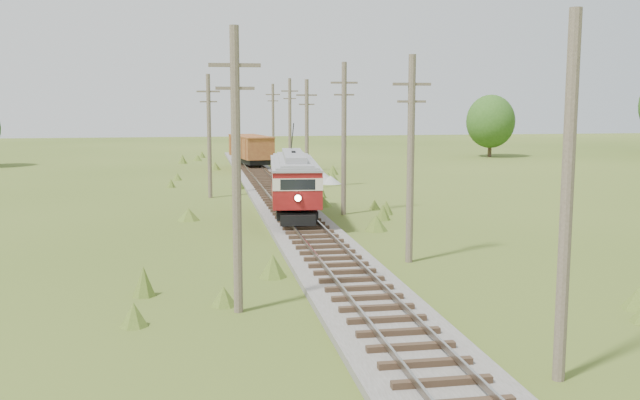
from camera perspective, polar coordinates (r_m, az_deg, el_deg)
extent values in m
cube|color=#605B54|center=(45.07, -2.87, -0.52)|extent=(3.60, 96.00, 0.25)
cube|color=#726659|center=(44.94, -3.78, -0.09)|extent=(0.08, 96.00, 0.17)
cube|color=#726659|center=(45.11, -1.97, -0.05)|extent=(0.08, 96.00, 0.17)
cube|color=#2D2116|center=(45.04, -2.87, -0.27)|extent=(2.40, 96.00, 0.16)
cube|color=black|center=(40.61, -2.11, -0.26)|extent=(3.04, 9.92, 0.40)
cube|color=maroon|center=(40.50, -2.12, 0.98)|extent=(3.49, 10.80, 0.97)
cube|color=beige|center=(40.41, -2.12, 2.10)|extent=(3.52, 10.85, 0.62)
cube|color=black|center=(40.41, -2.12, 2.10)|extent=(3.50, 10.38, 0.49)
cube|color=maroon|center=(40.37, -2.13, 2.73)|extent=(3.49, 10.80, 0.27)
cube|color=gray|center=(40.34, -2.13, 3.14)|extent=(3.55, 10.91, 0.34)
cube|color=gray|center=(40.32, -2.13, 3.56)|extent=(1.88, 8.03, 0.35)
sphere|color=#FFF2BF|center=(35.14, -1.78, 0.15)|extent=(0.32, 0.32, 0.32)
cylinder|color=black|center=(41.85, -2.22, 5.09)|extent=(0.45, 4.10, 1.71)
cylinder|color=black|center=(36.63, -2.90, -1.22)|extent=(0.17, 0.71, 0.71)
cylinder|color=black|center=(36.69, -0.83, -1.20)|extent=(0.17, 0.71, 0.71)
cylinder|color=black|center=(44.57, -3.16, 0.40)|extent=(0.17, 0.71, 0.71)
cylinder|color=black|center=(44.62, -1.46, 0.42)|extent=(0.17, 0.71, 0.71)
cube|color=black|center=(72.06, -5.55, 3.23)|extent=(3.36, 7.64, 0.51)
cube|color=brown|center=(71.97, -5.56, 4.24)|extent=(4.02, 8.54, 2.05)
cube|color=brown|center=(71.91, -5.57, 5.10)|extent=(4.10, 8.71, 0.12)
cylinder|color=black|center=(69.49, -5.67, 3.10)|extent=(0.26, 0.83, 0.82)
cylinder|color=black|center=(69.87, -4.44, 3.14)|extent=(0.26, 0.83, 0.82)
cylinder|color=black|center=(74.26, -6.59, 3.39)|extent=(0.26, 0.83, 0.82)
cylinder|color=black|center=(74.62, -5.44, 3.43)|extent=(0.26, 0.83, 0.82)
cone|color=gray|center=(59.37, -0.03, 1.95)|extent=(3.07, 3.07, 1.15)
cone|color=gray|center=(58.59, 0.86, 1.63)|extent=(1.73, 1.73, 0.67)
cylinder|color=brown|center=(17.63, 19.14, -0.02)|extent=(0.30, 0.30, 8.80)
cylinder|color=brown|center=(29.67, 7.26, 3.18)|extent=(0.30, 0.30, 8.60)
cube|color=brown|center=(29.59, 7.37, 9.18)|extent=(1.60, 0.12, 0.12)
cube|color=brown|center=(29.58, 7.34, 7.82)|extent=(1.20, 0.10, 0.10)
cylinder|color=brown|center=(42.21, 1.93, 4.88)|extent=(0.30, 0.30, 9.00)
cube|color=brown|center=(42.17, 1.95, 9.37)|extent=(1.60, 0.12, 0.12)
cube|color=brown|center=(42.15, 1.94, 8.41)|extent=(1.20, 0.10, 0.10)
cylinder|color=brown|center=(54.97, -1.06, 5.26)|extent=(0.30, 0.30, 8.40)
cube|color=brown|center=(54.91, -1.07, 8.39)|extent=(1.60, 0.12, 0.12)
cube|color=brown|center=(54.91, -1.07, 7.66)|extent=(1.20, 0.10, 0.10)
cylinder|color=brown|center=(67.87, -2.42, 5.96)|extent=(0.30, 0.30, 8.90)
cube|color=brown|center=(67.84, -2.44, 8.70)|extent=(1.60, 0.12, 0.12)
cube|color=brown|center=(67.84, -2.44, 8.11)|extent=(1.20, 0.10, 0.10)
cylinder|color=brown|center=(80.76, -3.77, 6.18)|extent=(0.30, 0.30, 8.70)
cube|color=brown|center=(80.73, -3.79, 8.41)|extent=(1.60, 0.12, 0.12)
cube|color=brown|center=(80.72, -3.79, 7.92)|extent=(1.20, 0.10, 0.10)
cylinder|color=brown|center=(22.40, -6.71, 2.21)|extent=(0.30, 0.30, 9.00)
cube|color=brown|center=(22.32, -6.84, 10.67)|extent=(1.60, 0.12, 0.12)
cube|color=brown|center=(22.30, -6.81, 8.87)|extent=(1.20, 0.10, 0.10)
cylinder|color=brown|center=(50.32, -8.86, 5.04)|extent=(0.30, 0.30, 8.60)
cube|color=brown|center=(50.27, -8.93, 8.57)|extent=(1.60, 0.12, 0.12)
cube|color=brown|center=(50.27, -8.91, 7.78)|extent=(1.20, 0.10, 0.10)
cylinder|color=#38281C|center=(89.73, 13.42, 4.17)|extent=(0.50, 0.50, 2.52)
ellipsoid|color=#285018|center=(89.59, 13.49, 6.14)|extent=(5.88, 5.88, 6.47)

